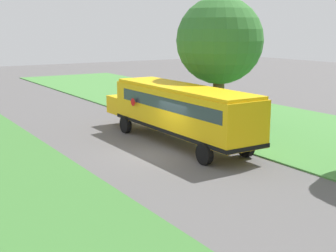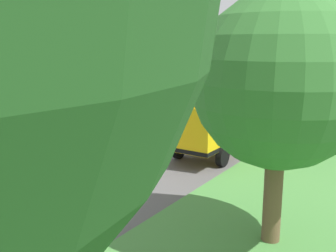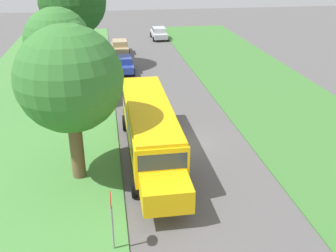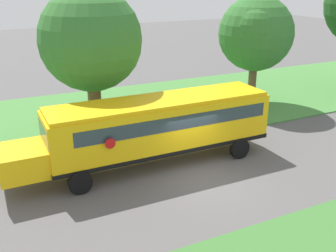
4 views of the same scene
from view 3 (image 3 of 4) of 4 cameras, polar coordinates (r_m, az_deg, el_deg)
The scene contains 11 objects.
ground_plane at distance 24.52m, azimuth 2.28°, elevation -2.57°, with size 120.00×120.00×0.00m, color #565454.
grass_verge at distance 24.74m, azimuth -21.15°, elevation -3.96°, with size 12.00×80.00×0.08m, color #47843D.
grass_far_side at distance 27.58m, azimuth 20.95°, elevation -1.01°, with size 10.00×80.00×0.07m, color #3D7533.
school_bus at distance 22.23m, azimuth -2.63°, elevation -0.02°, with size 2.84×12.42×3.16m.
car_blue_nearest at distance 39.25m, azimuth -6.49°, elevation 9.04°, with size 2.02×4.40×1.56m.
car_tan_middle at distance 46.67m, azimuth -7.01°, elevation 11.45°, with size 2.02×4.40×1.56m.
car_silver_furthest at distance 54.29m, azimuth -1.31°, elevation 13.40°, with size 2.02×4.40×1.56m.
oak_tree_beside_bus at distance 19.51m, azimuth -14.53°, elevation 6.55°, with size 5.19×5.19×8.02m.
oak_tree_roadside_mid at distance 30.70m, azimuth -15.50°, elevation 11.86°, with size 4.95×4.95×7.34m.
oak_tree_far_end at distance 40.08m, azimuth -13.53°, elevation 17.18°, with size 6.37×6.37×9.73m.
stop_sign at distance 15.63m, azimuth -8.18°, elevation -12.58°, with size 0.08×0.68×2.74m.
Camera 3 is at (-4.41, -21.45, 11.03)m, focal length 42.00 mm.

